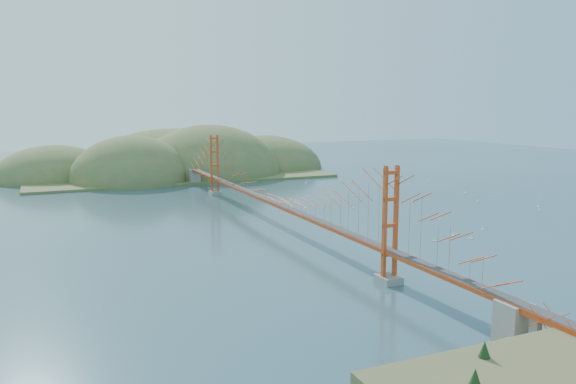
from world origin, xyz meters
name	(u,v)px	position (x,y,z in m)	size (l,w,h in m)	color
ground	(273,224)	(0.00, 0.00, 0.00)	(320.00, 320.00, 0.00)	#294553
bridge	(273,177)	(0.00, 0.18, 7.01)	(2.20, 94.40, 12.00)	gray
promontory	(539,358)	(0.00, -48.50, 0.12)	(9.00, 6.00, 0.24)	#59544C
fort	(536,345)	(0.40, -47.80, 0.67)	(3.70, 2.30, 1.75)	maroon
far_headlands	(181,172)	(2.21, 68.52, 0.00)	(84.00, 58.00, 25.00)	olive
sailboat_15	(352,196)	(23.42, 17.06, 0.16)	(0.56, 0.63, 0.72)	white
sailboat_13	(539,210)	(44.24, -8.31, 0.15)	(0.58, 0.56, 0.65)	white
sailboat_14	(483,229)	(25.58, -15.41, 0.15)	(0.61, 0.61, 0.64)	white
sailboat_7	(397,188)	(37.13, 22.22, 0.13)	(0.49, 0.42, 0.56)	white
sailboat_6	(471,238)	(20.22, -19.03, 0.15)	(0.64, 0.64, 0.71)	white
sailboat_9	(466,192)	(46.03, 11.36, 0.16)	(0.56, 0.64, 0.73)	white
sailboat_11	(492,192)	(51.23, 9.68, 0.15)	(0.62, 0.62, 0.69)	white
sailboat_17	(428,182)	(48.94, 26.94, 0.14)	(0.53, 0.48, 0.60)	white
sailboat_0	(453,235)	(19.16, -16.80, 0.15)	(0.55, 0.62, 0.71)	white
sailboat_3	(353,207)	(17.41, 6.46, 0.13)	(0.50, 0.50, 0.56)	white
sailboat_12	(306,182)	(23.29, 37.40, 0.15)	(0.60, 0.52, 0.68)	white
sailboat_2	(440,219)	(24.57, -7.39, 0.14)	(0.51, 0.42, 0.60)	white
sailboat_4	(478,200)	(41.65, 3.20, 0.14)	(0.51, 0.51, 0.57)	white
sailboat_10	(434,240)	(15.08, -18.05, 0.14)	(0.44, 0.51, 0.58)	white
sailboat_8	(412,201)	(30.28, 7.68, 0.15)	(0.65, 0.65, 0.68)	white
sailboat_1	(397,218)	(18.94, -4.05, 0.14)	(0.56, 0.56, 0.61)	white
sailboat_16	(340,192)	(23.47, 22.23, 0.15)	(0.62, 0.62, 0.65)	white
sailboat_5	(538,206)	(47.14, -5.47, 0.14)	(0.44, 0.52, 0.60)	white
sailboat_extra_0	(352,182)	(33.43, 34.44, 0.14)	(0.59, 0.59, 0.62)	white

